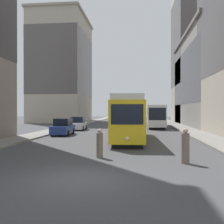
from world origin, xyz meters
The scene contains 11 objects.
ground_plane centered at (0.00, 0.00, 0.00)m, with size 200.00×200.00×0.00m, color #424244.
sidewalk_left centered at (-8.72, 40.00, 0.07)m, with size 2.69×120.00×0.15m, color gray.
sidewalk_right centered at (8.72, 40.00, 0.07)m, with size 2.69×120.00×0.15m, color gray.
streetcar centered at (1.16, 13.76, 2.10)m, with size 3.15×12.66×3.89m.
transit_bus centered at (4.88, 31.06, 1.95)m, with size 2.90×11.79×3.45m.
parked_car_left_near centered at (-6.08, 24.62, 0.84)m, with size 2.05×4.29×1.82m.
parked_car_left_mid centered at (-6.08, 17.47, 0.84)m, with size 2.02×4.30×1.82m.
pedestrian_crossing_near centered at (4.60, 3.49, 0.85)m, with size 0.41×0.41×1.82m.
pedestrian_crossing_far centered at (0.00, 4.59, 0.77)m, with size 0.37×0.37×1.66m.
building_left_midblock centered at (-15.66, 48.29, 12.56)m, with size 11.78×16.62×24.38m.
building_right_far centered at (17.31, 46.87, 16.72)m, with size 15.09×15.30×32.41m.
Camera 1 is at (2.23, -9.86, 2.73)m, focal length 40.98 mm.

